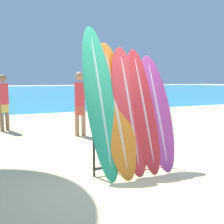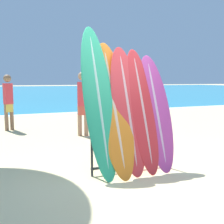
{
  "view_description": "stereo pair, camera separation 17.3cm",
  "coord_description": "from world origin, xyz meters",
  "px_view_note": "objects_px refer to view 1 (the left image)",
  "views": [
    {
      "loc": [
        -2.0,
        -3.62,
        1.55
      ],
      "look_at": [
        0.06,
        1.02,
        0.93
      ],
      "focal_mm": 42.0,
      "sensor_mm": 36.0,
      "label": 1
    },
    {
      "loc": [
        -1.84,
        -3.69,
        1.55
      ],
      "look_at": [
        0.06,
        1.02,
        0.93
      ],
      "focal_mm": 42.0,
      "sensor_mm": 36.0,
      "label": 2
    }
  ],
  "objects_px": {
    "surfboard_slot_0": "(100,99)",
    "surfboard_slot_4": "(157,111)",
    "surfboard_rack": "(131,143)",
    "surfboard_slot_3": "(143,109)",
    "person_mid_beach": "(80,101)",
    "surfboard_slot_1": "(115,107)",
    "person_near_water": "(4,100)",
    "surfboard_slot_2": "(129,109)"
  },
  "relations": [
    {
      "from": "surfboard_slot_1",
      "to": "surfboard_slot_3",
      "type": "bearing_deg",
      "value": -5.16
    },
    {
      "from": "surfboard_rack",
      "to": "person_near_water",
      "type": "bearing_deg",
      "value": 111.47
    },
    {
      "from": "surfboard_slot_0",
      "to": "surfboard_slot_4",
      "type": "relative_size",
      "value": 1.24
    },
    {
      "from": "surfboard_slot_0",
      "to": "surfboard_slot_1",
      "type": "relative_size",
      "value": 1.12
    },
    {
      "from": "surfboard_slot_4",
      "to": "person_near_water",
      "type": "xyz_separation_m",
      "value": [
        -2.37,
        4.71,
        -0.07
      ]
    },
    {
      "from": "surfboard_rack",
      "to": "person_near_water",
      "type": "height_order",
      "value": "person_near_water"
    },
    {
      "from": "surfboard_rack",
      "to": "surfboard_slot_4",
      "type": "relative_size",
      "value": 0.69
    },
    {
      "from": "surfboard_slot_1",
      "to": "surfboard_slot_2",
      "type": "distance_m",
      "value": 0.25
    },
    {
      "from": "surfboard_slot_3",
      "to": "person_mid_beach",
      "type": "relative_size",
      "value": 1.19
    },
    {
      "from": "surfboard_rack",
      "to": "surfboard_slot_1",
      "type": "distance_m",
      "value": 0.68
    },
    {
      "from": "surfboard_slot_0",
      "to": "surfboard_slot_4",
      "type": "xyz_separation_m",
      "value": [
        1.03,
        -0.1,
        -0.24
      ]
    },
    {
      "from": "surfboard_slot_0",
      "to": "surfboard_slot_1",
      "type": "height_order",
      "value": "surfboard_slot_0"
    },
    {
      "from": "surfboard_rack",
      "to": "surfboard_slot_4",
      "type": "height_order",
      "value": "surfboard_slot_4"
    },
    {
      "from": "surfboard_slot_1",
      "to": "surfboard_slot_4",
      "type": "height_order",
      "value": "surfboard_slot_1"
    },
    {
      "from": "surfboard_rack",
      "to": "person_near_water",
      "type": "xyz_separation_m",
      "value": [
        -1.86,
        4.72,
        0.45
      ]
    },
    {
      "from": "surfboard_slot_3",
      "to": "person_mid_beach",
      "type": "xyz_separation_m",
      "value": [
        -0.2,
        3.04,
        -0.09
      ]
    },
    {
      "from": "surfboard_slot_0",
      "to": "surfboard_slot_2",
      "type": "distance_m",
      "value": 0.53
    },
    {
      "from": "surfboard_slot_2",
      "to": "surfboard_slot_3",
      "type": "xyz_separation_m",
      "value": [
        0.27,
        -0.01,
        -0.01
      ]
    },
    {
      "from": "surfboard_slot_3",
      "to": "surfboard_slot_0",
      "type": "bearing_deg",
      "value": 173.48
    },
    {
      "from": "surfboard_slot_3",
      "to": "surfboard_slot_4",
      "type": "bearing_deg",
      "value": -2.83
    },
    {
      "from": "surfboard_rack",
      "to": "surfboard_slot_0",
      "type": "height_order",
      "value": "surfboard_slot_0"
    },
    {
      "from": "surfboard_rack",
      "to": "surfboard_slot_2",
      "type": "xyz_separation_m",
      "value": [
        -0.02,
        0.04,
        0.59
      ]
    },
    {
      "from": "surfboard_slot_0",
      "to": "surfboard_slot_3",
      "type": "height_order",
      "value": "surfboard_slot_0"
    },
    {
      "from": "surfboard_slot_1",
      "to": "person_mid_beach",
      "type": "bearing_deg",
      "value": 84.22
    },
    {
      "from": "surfboard_slot_2",
      "to": "person_near_water",
      "type": "bearing_deg",
      "value": 111.44
    },
    {
      "from": "surfboard_slot_3",
      "to": "surfboard_slot_4",
      "type": "relative_size",
      "value": 1.05
    },
    {
      "from": "surfboard_slot_0",
      "to": "surfboard_slot_4",
      "type": "distance_m",
      "value": 1.06
    },
    {
      "from": "surfboard_rack",
      "to": "surfboard_slot_3",
      "type": "distance_m",
      "value": 0.62
    },
    {
      "from": "surfboard_slot_3",
      "to": "surfboard_slot_4",
      "type": "xyz_separation_m",
      "value": [
        0.27,
        -0.01,
        -0.05
      ]
    },
    {
      "from": "surfboard_slot_2",
      "to": "person_near_water",
      "type": "xyz_separation_m",
      "value": [
        -1.84,
        4.68,
        -0.13
      ]
    },
    {
      "from": "surfboard_slot_2",
      "to": "person_mid_beach",
      "type": "xyz_separation_m",
      "value": [
        0.06,
        3.03,
        -0.1
      ]
    },
    {
      "from": "surfboard_slot_0",
      "to": "surfboard_slot_3",
      "type": "distance_m",
      "value": 0.79
    },
    {
      "from": "surfboard_slot_2",
      "to": "surfboard_slot_3",
      "type": "height_order",
      "value": "surfboard_slot_2"
    },
    {
      "from": "surfboard_slot_1",
      "to": "surfboard_slot_3",
      "type": "height_order",
      "value": "surfboard_slot_1"
    },
    {
      "from": "person_near_water",
      "to": "surfboard_slot_4",
      "type": "bearing_deg",
      "value": -90.87
    },
    {
      "from": "surfboard_rack",
      "to": "surfboard_slot_2",
      "type": "height_order",
      "value": "surfboard_slot_2"
    },
    {
      "from": "surfboard_slot_1",
      "to": "person_mid_beach",
      "type": "height_order",
      "value": "surfboard_slot_1"
    },
    {
      "from": "person_mid_beach",
      "to": "person_near_water",
      "type": "bearing_deg",
      "value": 166.0
    },
    {
      "from": "surfboard_rack",
      "to": "surfboard_slot_0",
      "type": "bearing_deg",
      "value": 167.38
    },
    {
      "from": "person_near_water",
      "to": "surfboard_slot_1",
      "type": "bearing_deg",
      "value": -98.69
    },
    {
      "from": "surfboard_slot_1",
      "to": "surfboard_rack",
      "type": "bearing_deg",
      "value": -15.82
    },
    {
      "from": "person_mid_beach",
      "to": "surfboard_slot_1",
      "type": "bearing_deg",
      "value": -68.75
    }
  ]
}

